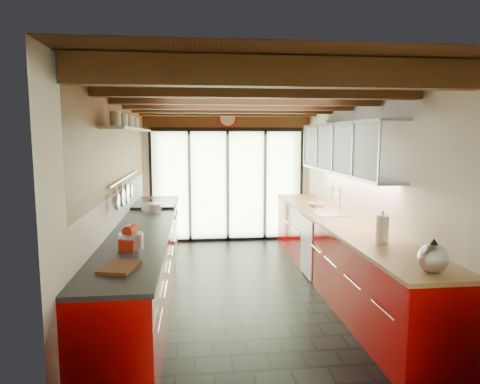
{
  "coord_description": "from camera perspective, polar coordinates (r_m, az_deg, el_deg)",
  "views": [
    {
      "loc": [
        -0.65,
        -5.42,
        2.01
      ],
      "look_at": [
        -0.01,
        0.4,
        1.25
      ],
      "focal_mm": 32.0,
      "sensor_mm": 36.0,
      "label": 1
    }
  ],
  "objects": [
    {
      "name": "room_shell",
      "position": [
        5.47,
        0.59,
        3.66
      ],
      "size": [
        5.5,
        5.5,
        5.5
      ],
      "color": "silver",
      "rests_on": "ground"
    },
    {
      "name": "sink_assembly",
      "position": [
        6.22,
        12.01,
        -2.48
      ],
      "size": [
        0.45,
        0.52,
        0.43
      ],
      "color": "silver",
      "rests_on": "right_counter"
    },
    {
      "name": "cutting_board",
      "position": [
        3.73,
        -15.78,
        -9.65
      ],
      "size": [
        0.33,
        0.41,
        0.03
      ],
      "primitive_type": "cube",
      "rotation": [
        0.0,
        0.0,
        -0.24
      ],
      "color": "brown",
      "rests_on": "left_counter"
    },
    {
      "name": "pot_small",
      "position": [
        6.43,
        -11.7,
        -1.99
      ],
      "size": [
        0.33,
        0.33,
        0.11
      ],
      "primitive_type": "cylinder",
      "rotation": [
        0.0,
        0.0,
        0.11
      ],
      "color": "silver",
      "rests_on": "left_counter"
    },
    {
      "name": "upper_cabinets_right",
      "position": [
        6.09,
        13.81,
        5.68
      ],
      "size": [
        0.34,
        3.0,
        3.0
      ],
      "color": "silver",
      "rests_on": "ground"
    },
    {
      "name": "range_stove",
      "position": [
        7.07,
        -11.22,
        -5.33
      ],
      "size": [
        0.66,
        0.9,
        0.97
      ],
      "color": "silver",
      "rests_on": "ground"
    },
    {
      "name": "kettle",
      "position": [
        3.83,
        24.35,
        -7.85
      ],
      "size": [
        0.29,
        0.32,
        0.29
      ],
      "color": "silver",
      "rests_on": "right_counter"
    },
    {
      "name": "soap_bottle",
      "position": [
        6.77,
        10.31,
        -1.27
      ],
      "size": [
        0.08,
        0.08,
        0.17
      ],
      "primitive_type": "imported",
      "rotation": [
        0.0,
        0.0,
        -0.01
      ],
      "color": "silver",
      "rests_on": "right_counter"
    },
    {
      "name": "glass_door",
      "position": [
        8.14,
        -1.67,
        4.93
      ],
      "size": [
        2.95,
        0.1,
        2.9
      ],
      "color": "#C6EAAD",
      "rests_on": "ground"
    },
    {
      "name": "bowl",
      "position": [
        6.82,
        10.2,
        -1.68
      ],
      "size": [
        0.29,
        0.29,
        0.06
      ],
      "primitive_type": "imported",
      "rotation": [
        0.0,
        0.0,
        0.3
      ],
      "color": "silver",
      "rests_on": "right_counter"
    },
    {
      "name": "pot_large",
      "position": [
        4.35,
        -14.35,
        -6.31
      ],
      "size": [
        0.3,
        0.3,
        0.15
      ],
      "primitive_type": "cylinder",
      "rotation": [
        0.0,
        0.0,
        -0.27
      ],
      "color": "silver",
      "rests_on": "left_counter"
    },
    {
      "name": "left_wall_fixtures",
      "position": [
        5.62,
        -14.67,
        5.84
      ],
      "size": [
        0.28,
        2.6,
        0.96
      ],
      "color": "silver",
      "rests_on": "ground"
    },
    {
      "name": "ground",
      "position": [
        5.82,
        0.57,
        -12.82
      ],
      "size": [
        5.5,
        5.5,
        0.0
      ],
      "primitive_type": "plane",
      "color": "black",
      "rests_on": "ground"
    },
    {
      "name": "stand_mixer",
      "position": [
        4.35,
        -14.35,
        -6.08
      ],
      "size": [
        0.21,
        0.29,
        0.24
      ],
      "color": "red",
      "rests_on": "left_counter"
    },
    {
      "name": "ceiling_beams",
      "position": [
        5.85,
        0.16,
        11.83
      ],
      "size": [
        3.14,
        5.06,
        4.9
      ],
      "color": "#593316",
      "rests_on": "ground"
    },
    {
      "name": "left_counter",
      "position": [
        5.67,
        -12.47,
        -8.64
      ],
      "size": [
        0.68,
        5.0,
        0.92
      ],
      "color": "#AE0403",
      "rests_on": "ground"
    },
    {
      "name": "right_counter",
      "position": [
        5.96,
        12.96,
        -7.87
      ],
      "size": [
        0.68,
        5.0,
        0.92
      ],
      "color": "#AE0403",
      "rests_on": "ground"
    },
    {
      "name": "paper_towel",
      "position": [
        4.63,
        18.44,
        -4.77
      ],
      "size": [
        0.14,
        0.14,
        0.34
      ],
      "color": "white",
      "rests_on": "right_counter"
    }
  ]
}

